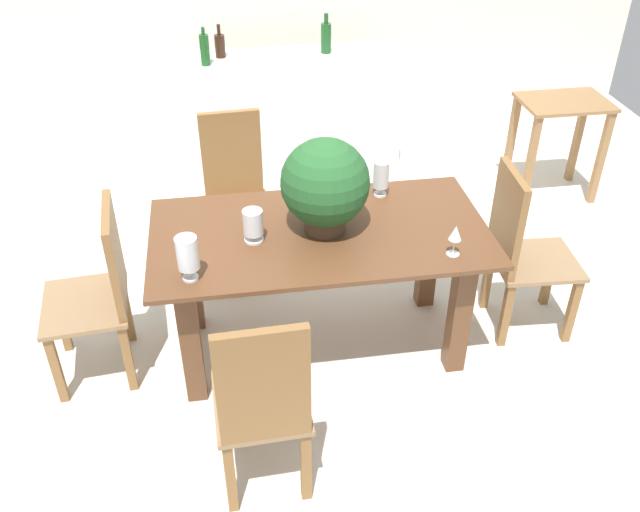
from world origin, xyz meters
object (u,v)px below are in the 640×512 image
Objects in this scene: side_table at (560,127)px; chair_foot_end at (520,247)px; dining_table at (320,259)px; kitchen_counter at (293,113)px; crystal_vase_left at (381,176)px; chair_head_end at (102,286)px; chair_near_left at (262,403)px; wine_bottle_tall at (205,49)px; crystal_vase_center_near at (187,254)px; flower_centerpiece at (325,184)px; chair_far_left at (235,188)px; crystal_vase_right at (253,224)px; wine_bottle_clear at (220,45)px; wine_glass at (455,234)px; wine_bottle_amber at (326,37)px.

chair_foot_end is at bearing -121.97° from side_table.
kitchen_counter is at bearing 86.45° from dining_table.
chair_head_end is at bearing -168.70° from crystal_vase_left.
chair_near_left is 3.09m from wine_bottle_tall.
flower_centerpiece is at bearing 25.41° from crystal_vase_center_near.
chair_far_left is 3.69× the size of wine_bottle_tall.
flower_centerpiece is at bearing 7.76° from crystal_vase_right.
crystal_vase_right is at bearing -147.70° from side_table.
crystal_vase_right is 0.23× the size of side_table.
flower_centerpiece is 2.29m from kitchen_counter.
kitchen_counter is 0.77m from wine_bottle_clear.
chair_foot_end is 0.69m from wine_glass.
chair_head_end reaches higher than side_table.
dining_table is at bearing 84.65° from chair_head_end.
chair_head_end is 0.85m from crystal_vase_right.
wine_bottle_tall reaches higher than dining_table.
wine_bottle_clear is (0.72, 2.28, 0.47)m from chair_head_end.
kitchen_counter is at bearing 72.74° from crystal_vase_center_near.
kitchen_counter is at bearing 97.33° from crystal_vase_left.
kitchen_counter is (0.14, 2.23, -0.13)m from dining_table.
side_table is (1.61, -0.81, -0.49)m from wine_bottle_amber.
flower_centerpiece is 0.40m from crystal_vase_right.
crystal_vase_left is at bearing -41.16° from chair_far_left.
crystal_vase_left is 0.92× the size of crystal_vase_center_near.
chair_foot_end is at bearing -0.41° from flower_centerpiece.
chair_far_left reaches higher than chair_foot_end.
chair_head_end is 2.23m from chair_foot_end.
flower_centerpiece is 2.28m from wine_bottle_amber.
crystal_vase_left is 0.74× the size of wine_bottle_tall.
chair_head_end is 6.05× the size of wine_glass.
crystal_vase_center_near is 0.14× the size of kitchen_counter.
chair_far_left is at bearing 129.17° from wine_glass.
flower_centerpiece is at bearing -140.34° from crystal_vase_left.
chair_far_left is at bearing -84.36° from wine_bottle_tall.
flower_centerpiece is at bearing 26.14° from dining_table.
crystal_vase_center_near reaches higher than dining_table.
dining_table is 1.77× the size of chair_head_end.
wine_bottle_tall is at bearing -171.59° from wine_bottle_amber.
chair_far_left is at bearing 78.10° from crystal_vase_center_near.
wine_bottle_clear is at bearing -91.65° from chair_near_left.
wine_bottle_clear is (0.25, 2.60, 0.11)m from crystal_vase_center_near.
kitchen_counter reaches higher than dining_table.
dining_table is 10.07× the size of crystal_vase_right.
wine_bottle_clear is 0.33× the size of side_table.
crystal_vase_right is at bearing 81.86° from chair_head_end.
side_table is at bearing 32.30° from crystal_vase_right.
flower_centerpiece is 2.32m from wine_bottle_clear.
kitchen_counter is at bearing -6.60° from wine_bottle_clear.
flower_centerpiece reaches higher than chair_far_left.
chair_foot_end is at bearing -52.56° from wine_bottle_tall.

